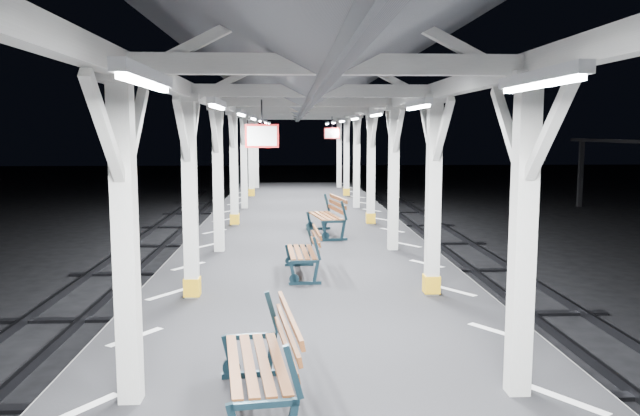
{
  "coord_description": "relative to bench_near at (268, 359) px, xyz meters",
  "views": [
    {
      "loc": [
        -0.37,
        -8.16,
        3.74
      ],
      "look_at": [
        0.23,
        4.26,
        2.2
      ],
      "focal_mm": 35.0,
      "sensor_mm": 36.0,
      "label": 1
    }
  ],
  "objects": [
    {
      "name": "ground",
      "position": [
        0.6,
        2.3,
        -1.53
      ],
      "size": [
        120.0,
        120.0,
        0.0
      ],
      "primitive_type": "plane",
      "color": "black",
      "rests_on": "ground"
    },
    {
      "name": "canopy",
      "position": [
        0.6,
        2.28,
        3.03
      ],
      "size": [
        5.4,
        49.0,
        4.65
      ],
      "color": "silver",
      "rests_on": "platform"
    },
    {
      "name": "bench_mid",
      "position": [
        0.54,
        5.84,
        -0.06
      ],
      "size": [
        0.69,
        1.66,
        0.88
      ],
      "rotation": [
        0.0,
        0.0,
        0.05
      ],
      "color": "#11242E",
      "rests_on": "platform"
    },
    {
      "name": "bench_near",
      "position": [
        0.0,
        0.0,
        0.0
      ],
      "size": [
        0.9,
        1.9,
        0.99
      ],
      "rotation": [
        0.0,
        0.0,
        0.13
      ],
      "color": "#11242E",
      "rests_on": "platform"
    },
    {
      "name": "platform",
      "position": [
        0.6,
        2.3,
        -1.03
      ],
      "size": [
        6.0,
        50.0,
        1.0
      ],
      "primitive_type": "cube",
      "color": "black",
      "rests_on": "ground"
    },
    {
      "name": "bench_far",
      "position": [
        1.27,
        10.41,
        0.02
      ],
      "size": [
        1.02,
        1.98,
        1.02
      ],
      "rotation": [
        0.0,
        0.0,
        0.18
      ],
      "color": "#11242E",
      "rests_on": "platform"
    },
    {
      "name": "hazard_stripes_left",
      "position": [
        -1.85,
        2.3,
        -0.52
      ],
      "size": [
        1.0,
        48.0,
        0.01
      ],
      "primitive_type": "cube",
      "color": "silver",
      "rests_on": "platform"
    },
    {
      "name": "hazard_stripes_right",
      "position": [
        3.05,
        2.3,
        -0.52
      ],
      "size": [
        1.0,
        48.0,
        0.01
      ],
      "primitive_type": "cube",
      "color": "silver",
      "rests_on": "platform"
    }
  ]
}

